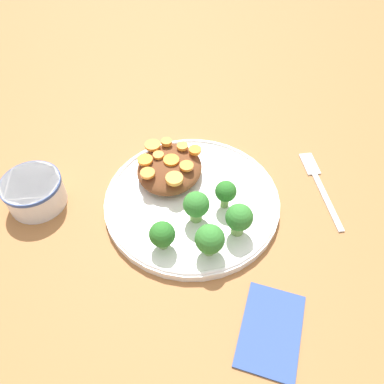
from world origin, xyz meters
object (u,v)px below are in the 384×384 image
Objects in this scene: plate at (192,200)px; dip_bowl at (34,191)px; napkin at (271,330)px; fork at (318,181)px.

dip_bowl reaches higher than plate.
plate is at bearing -74.38° from dip_bowl.
dip_bowl is at bearing 75.34° from napkin.
napkin is (-0.11, -0.40, -0.03)m from dip_bowl.
fork and napkin have the same top height.
plate is 3.00× the size of dip_bowl.
plate is 0.26m from dip_bowl.
fork is at bearing -61.66° from plate.
dip_bowl is 0.57× the size of fork.
plate reaches higher than fork.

